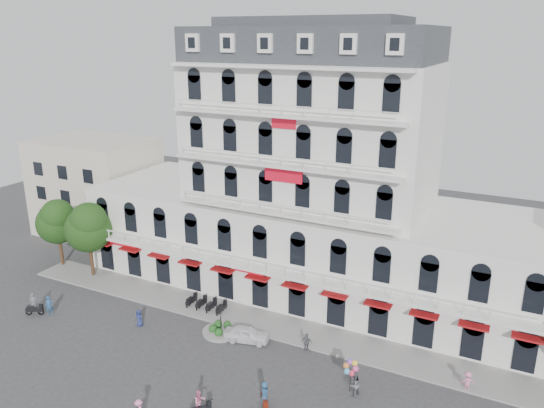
{
  "coord_description": "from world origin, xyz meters",
  "views": [
    {
      "loc": [
        18.72,
        -27.6,
        24.31
      ],
      "look_at": [
        -0.14,
        10.0,
        10.84
      ],
      "focal_mm": 35.0,
      "sensor_mm": 36.0,
      "label": 1
    }
  ],
  "objects_px": {
    "rider_southwest": "(200,404)",
    "rider_east": "(265,396)",
    "balloon_vendor": "(353,379)",
    "parked_car": "(247,334)",
    "rider_west": "(34,305)"
  },
  "relations": [
    {
      "from": "parked_car",
      "to": "rider_east",
      "type": "xyz_separation_m",
      "value": [
        5.19,
        -6.75,
        0.4
      ]
    },
    {
      "from": "rider_southwest",
      "to": "balloon_vendor",
      "type": "distance_m",
      "value": 10.75
    },
    {
      "from": "parked_car",
      "to": "rider_west",
      "type": "xyz_separation_m",
      "value": [
        -19.34,
        -4.86,
        0.33
      ]
    },
    {
      "from": "rider_southwest",
      "to": "rider_east",
      "type": "bearing_deg",
      "value": -21.19
    },
    {
      "from": "parked_car",
      "to": "rider_east",
      "type": "height_order",
      "value": "rider_east"
    },
    {
      "from": "rider_west",
      "to": "balloon_vendor",
      "type": "distance_m",
      "value": 29.49
    },
    {
      "from": "parked_car",
      "to": "balloon_vendor",
      "type": "distance_m",
      "value": 10.42
    },
    {
      "from": "rider_southwest",
      "to": "rider_west",
      "type": "bearing_deg",
      "value": 108.26
    },
    {
      "from": "rider_southwest",
      "to": "balloon_vendor",
      "type": "height_order",
      "value": "balloon_vendor"
    },
    {
      "from": "rider_west",
      "to": "rider_east",
      "type": "xyz_separation_m",
      "value": [
        24.53,
        -1.89,
        0.07
      ]
    },
    {
      "from": "rider_west",
      "to": "balloon_vendor",
      "type": "height_order",
      "value": "balloon_vendor"
    },
    {
      "from": "parked_car",
      "to": "rider_west",
      "type": "distance_m",
      "value": 19.94
    },
    {
      "from": "rider_east",
      "to": "balloon_vendor",
      "type": "xyz_separation_m",
      "value": [
        4.88,
        4.12,
        0.21
      ]
    },
    {
      "from": "rider_east",
      "to": "balloon_vendor",
      "type": "bearing_deg",
      "value": -84.25
    },
    {
      "from": "rider_southwest",
      "to": "balloon_vendor",
      "type": "relative_size",
      "value": 0.86
    }
  ]
}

